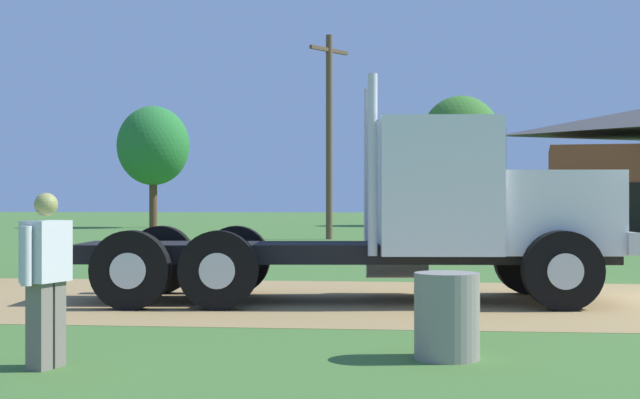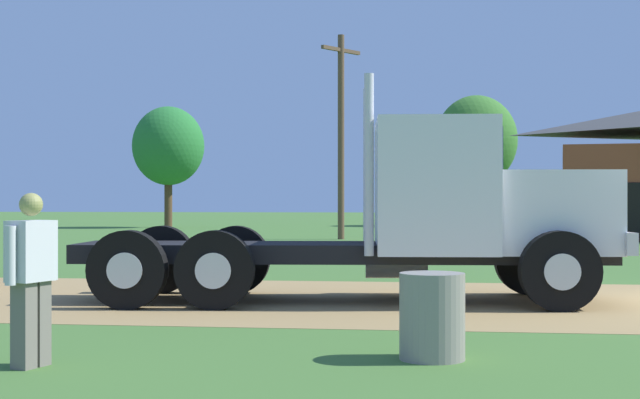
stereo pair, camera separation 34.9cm
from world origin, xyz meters
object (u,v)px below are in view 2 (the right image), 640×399
Objects in this scene: truck_foreground_white at (427,216)px; steel_barrel at (432,316)px; utility_pole_near at (341,131)px; visitor_walking_mid at (31,273)px.

truck_foreground_white is 9.87× the size of steel_barrel.
steel_barrel is 0.10× the size of utility_pole_near.
steel_barrel is at bearing -89.03° from truck_foreground_white.
visitor_walking_mid is 3.82m from steel_barrel.
steel_barrel is at bearing -82.32° from utility_pole_near.
utility_pole_near is (-3.63, 26.95, 3.88)m from steel_barrel.
visitor_walking_mid reaches higher than steel_barrel.
truck_foreground_white is 22.36m from utility_pole_near.
utility_pole_near is at bearing 99.21° from truck_foreground_white.
utility_pole_near is (0.06, 27.82, 3.43)m from visitor_walking_mid.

